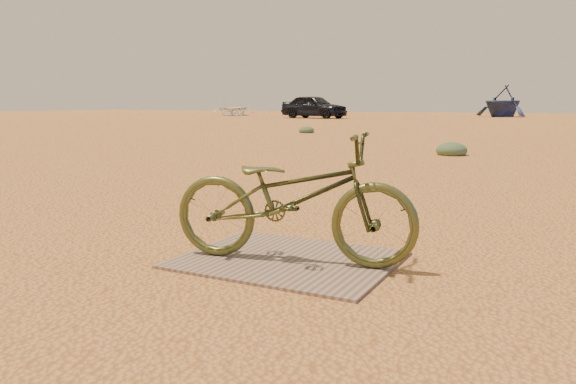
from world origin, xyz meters
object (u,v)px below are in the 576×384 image
at_px(boat_far_left, 503,101).
at_px(boat_near_left, 232,109).
at_px(bicycle, 293,198).
at_px(plywood_board, 288,260).
at_px(car, 314,107).

bearing_deg(boat_far_left, boat_near_left, -140.02).
relative_size(bicycle, boat_near_left, 0.34).
height_order(plywood_board, bicycle, bicycle).
height_order(car, boat_near_left, car).
distance_m(plywood_board, boat_far_left, 43.27).
distance_m(car, boat_near_left, 10.60).
distance_m(plywood_board, car, 36.44).
bearing_deg(boat_far_left, plywood_board, -60.23).
xyz_separation_m(bicycle, car, (-15.13, 33.23, 0.33)).
bearing_deg(boat_near_left, bicycle, -88.44).
height_order(plywood_board, boat_near_left, boat_near_left).
xyz_separation_m(bicycle, boat_far_left, (-3.60, 43.16, 0.74)).
bearing_deg(bicycle, boat_near_left, 22.24).
relative_size(boat_near_left, boat_far_left, 1.10).
xyz_separation_m(plywood_board, bicycle, (0.06, -0.05, 0.48)).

